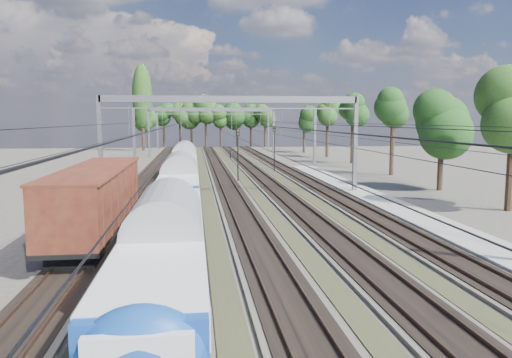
{
  "coord_description": "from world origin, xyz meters",
  "views": [
    {
      "loc": [
        -3.39,
        -14.86,
        6.9
      ],
      "look_at": [
        0.86,
        19.22,
        2.8
      ],
      "focal_mm": 35.0,
      "sensor_mm": 36.0,
      "label": 1
    }
  ],
  "objects": [
    {
      "name": "catenary",
      "position": [
        0.33,
        52.69,
        6.4
      ],
      "size": [
        25.65,
        130.0,
        9.0
      ],
      "color": "slate",
      "rests_on": "ground"
    },
    {
      "name": "tree_belt",
      "position": [
        7.17,
        93.64,
        7.68
      ],
      "size": [
        40.01,
        101.48,
        11.39
      ],
      "color": "black",
      "rests_on": "ground"
    },
    {
      "name": "platform",
      "position": [
        12.0,
        20.0,
        0.15
      ],
      "size": [
        3.0,
        70.0,
        0.3
      ],
      "primitive_type": "cube",
      "color": "gray",
      "rests_on": "ground"
    },
    {
      "name": "worker",
      "position": [
        3.01,
        71.92,
        0.85
      ],
      "size": [
        0.53,
        0.69,
        1.7
      ],
      "primitive_type": "imported",
      "rotation": [
        0.0,
        0.0,
        1.36
      ],
      "color": "black",
      "rests_on": "ground"
    },
    {
      "name": "signal_near",
      "position": [
        1.42,
        39.9,
        3.69
      ],
      "size": [
        0.42,
        0.39,
        5.83
      ],
      "rotation": [
        0.0,
        0.0,
        0.42
      ],
      "color": "black",
      "rests_on": "ground"
    },
    {
      "name": "ground",
      "position": [
        0.0,
        0.0,
        0.0
      ],
      "size": [
        220.0,
        220.0,
        0.0
      ],
      "primitive_type": "plane",
      "color": "#47423A",
      "rests_on": "ground"
    },
    {
      "name": "poplar",
      "position": [
        -14.5,
        98.0,
        11.89
      ],
      "size": [
        4.4,
        4.4,
        19.04
      ],
      "color": "black",
      "rests_on": "ground"
    },
    {
      "name": "signal_far",
      "position": [
        7.24,
        50.64,
        3.83
      ],
      "size": [
        0.37,
        0.34,
        6.05
      ],
      "rotation": [
        0.0,
        0.0,
        0.01
      ],
      "color": "black",
      "rests_on": "ground"
    },
    {
      "name": "track_bed",
      "position": [
        -0.0,
        45.0,
        0.1
      ],
      "size": [
        21.0,
        130.0,
        0.34
      ],
      "color": "#47423A",
      "rests_on": "ground"
    },
    {
      "name": "emu_train",
      "position": [
        -4.5,
        24.17,
        2.45
      ],
      "size": [
        2.85,
        60.31,
        4.17
      ],
      "color": "black",
      "rests_on": "ground"
    },
    {
      "name": "freight_boxcar",
      "position": [
        -9.0,
        14.51,
        2.45
      ],
      "size": [
        3.22,
        15.55,
        4.01
      ],
      "color": "black",
      "rests_on": "ground"
    }
  ]
}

